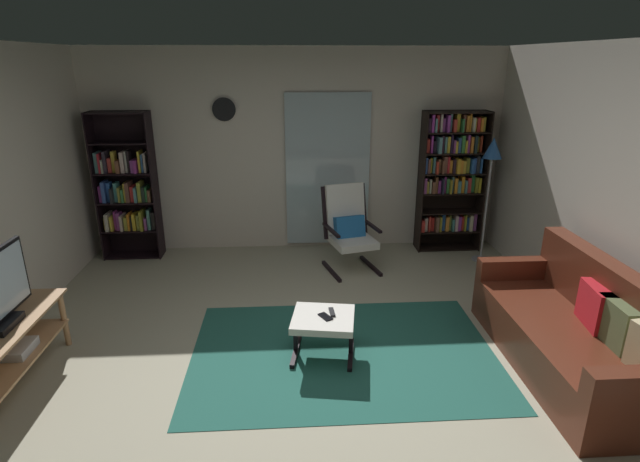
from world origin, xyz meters
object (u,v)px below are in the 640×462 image
object	(u,v)px
lounge_armchair	(349,226)
bookshelf_near_sofa	(451,175)
tv_stand	(8,347)
wall_clock	(224,109)
floor_lamp_by_shelf	(492,159)
bookshelf_near_tv	(127,189)
ottoman	(323,323)
leather_sofa	(576,334)
tv_remote	(332,312)
cell_phone	(325,317)

from	to	relation	value
lounge_armchair	bookshelf_near_sofa	bearing A→B (deg)	22.37
tv_stand	wall_clock	size ratio (longest dim) A/B	4.55
floor_lamp_by_shelf	wall_clock	bearing A→B (deg)	169.02
bookshelf_near_tv	ottoman	size ratio (longest dim) A/B	3.14
bookshelf_near_tv	wall_clock	bearing A→B (deg)	8.32
leather_sofa	ottoman	distance (m)	2.07
bookshelf_near_tv	tv_remote	world-z (taller)	bookshelf_near_tv
cell_phone	tv_remote	bearing A→B (deg)	18.90
tv_stand	tv_remote	world-z (taller)	tv_stand
leather_sofa	cell_phone	xyz separation A→B (m)	(-2.03, 0.30, 0.06)
bookshelf_near_sofa	ottoman	world-z (taller)	bookshelf_near_sofa
cell_phone	lounge_armchair	bearing A→B (deg)	48.11
leather_sofa	wall_clock	size ratio (longest dim) A/B	6.82
lounge_armchair	tv_remote	distance (m)	1.91
tv_stand	bookshelf_near_tv	xyz separation A→B (m)	(0.14, 2.76, 0.54)
bookshelf_near_tv	ottoman	world-z (taller)	bookshelf_near_tv
tv_stand	bookshelf_near_sofa	distance (m)	5.15
bookshelf_near_sofa	leather_sofa	size ratio (longest dim) A/B	0.93
ottoman	cell_phone	xyz separation A→B (m)	(0.02, -0.02, 0.07)
tv_stand	floor_lamp_by_shelf	xyz separation A→B (m)	(4.61, 2.32, 0.95)
lounge_armchair	tv_stand	bearing A→B (deg)	-142.65
cell_phone	floor_lamp_by_shelf	world-z (taller)	floor_lamp_by_shelf
floor_lamp_by_shelf	ottoman	bearing A→B (deg)	-136.92
leather_sofa	tv_remote	distance (m)	2.01
bookshelf_near_sofa	ottoman	xyz separation A→B (m)	(-1.85, -2.49, -0.69)
wall_clock	lounge_armchair	bearing A→B (deg)	-26.22
bookshelf_near_sofa	wall_clock	distance (m)	3.03
bookshelf_near_sofa	leather_sofa	distance (m)	2.90
tv_remote	floor_lamp_by_shelf	bearing A→B (deg)	40.11
ottoman	floor_lamp_by_shelf	xyz separation A→B (m)	(2.17, 2.03, 0.99)
lounge_armchair	ottoman	distance (m)	1.98
lounge_armchair	wall_clock	world-z (taller)	wall_clock
lounge_armchair	wall_clock	size ratio (longest dim) A/B	3.53
cell_phone	bookshelf_near_tv	bearing A→B (deg)	103.48
cell_phone	tv_stand	bearing A→B (deg)	156.73
tv_remote	wall_clock	bearing A→B (deg)	110.25
bookshelf_near_sofa	tv_stand	bearing A→B (deg)	-147.06
bookshelf_near_tv	floor_lamp_by_shelf	bearing A→B (deg)	-5.67
tv_stand	bookshelf_near_tv	bearing A→B (deg)	87.10
bookshelf_near_sofa	cell_phone	xyz separation A→B (m)	(-1.83, -2.51, -0.62)
tv_stand	floor_lamp_by_shelf	size ratio (longest dim) A/B	0.84
bookshelf_near_tv	floor_lamp_by_shelf	xyz separation A→B (m)	(4.47, -0.44, 0.41)
bookshelf_near_tv	tv_remote	distance (m)	3.43
tv_stand	lounge_armchair	world-z (taller)	lounge_armchair
leather_sofa	ottoman	xyz separation A→B (m)	(-2.05, 0.32, -0.01)
tv_stand	lounge_armchair	bearing A→B (deg)	37.35
tv_stand	leather_sofa	xyz separation A→B (m)	(4.49, -0.03, -0.03)
tv_remote	cell_phone	distance (m)	0.09
tv_remote	cell_phone	xyz separation A→B (m)	(-0.06, -0.07, -0.00)
leather_sofa	wall_clock	bearing A→B (deg)	136.25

